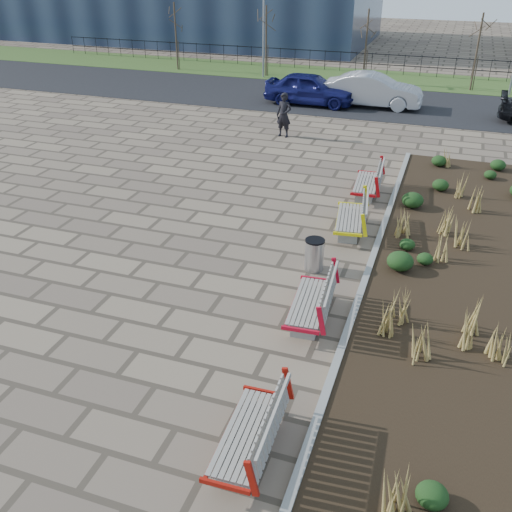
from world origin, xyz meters
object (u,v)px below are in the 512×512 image
(bench_b, at_px, (310,300))
(lamp_west, at_px, (264,24))
(car_blue, at_px, (310,89))
(bench_a, at_px, (247,431))
(litter_bin, at_px, (314,255))
(pedestrian, at_px, (284,115))
(bench_d, at_px, (367,181))
(car_silver, at_px, (373,90))
(bench_c, at_px, (350,216))

(bench_b, xyz_separation_m, lamp_west, (-9.00, 23.79, 2.54))
(car_blue, xyz_separation_m, lamp_west, (-4.31, 5.43, 2.24))
(bench_a, distance_m, litter_bin, 6.17)
(pedestrian, bearing_deg, car_blue, 102.39)
(pedestrian, height_order, car_blue, pedestrian)
(bench_d, distance_m, pedestrian, 6.89)
(pedestrian, height_order, lamp_west, lamp_west)
(bench_b, bearing_deg, bench_d, 85.87)
(pedestrian, xyz_separation_m, car_blue, (-0.30, 5.66, -0.12))
(car_blue, bearing_deg, litter_bin, -164.26)
(bench_d, height_order, car_silver, car_silver)
(litter_bin, relative_size, pedestrian, 0.45)
(bench_c, height_order, car_silver, car_silver)
(litter_bin, distance_m, car_silver, 16.82)
(bench_b, height_order, car_silver, car_silver)
(bench_b, relative_size, car_blue, 0.46)
(bench_a, bearing_deg, car_blue, 99.89)
(bench_a, bearing_deg, bench_b, 88.04)
(bench_b, bearing_deg, lamp_west, 106.59)
(bench_b, bearing_deg, bench_c, 85.87)
(bench_b, distance_m, car_silver, 19.02)
(bench_b, xyz_separation_m, pedestrian, (-4.39, 12.71, 0.41))
(lamp_west, bearing_deg, car_silver, -33.41)
(bench_b, relative_size, lamp_west, 0.35)
(pedestrian, bearing_deg, bench_d, -41.01)
(pedestrian, xyz_separation_m, car_silver, (2.74, 6.24, -0.10))
(pedestrian, height_order, car_silver, pedestrian)
(car_blue, bearing_deg, lamp_west, 39.41)
(pedestrian, bearing_deg, bench_b, -61.60)
(car_blue, bearing_deg, bench_d, -155.82)
(bench_c, distance_m, litter_bin, 2.44)
(lamp_west, bearing_deg, bench_b, -69.28)
(bench_d, distance_m, lamp_west, 18.86)
(bench_a, relative_size, lamp_west, 0.35)
(bench_b, distance_m, litter_bin, 2.21)
(bench_a, relative_size, bench_c, 1.00)
(bench_d, relative_size, litter_bin, 2.58)
(pedestrian, relative_size, car_silver, 0.38)
(litter_bin, relative_size, car_blue, 0.18)
(bench_b, xyz_separation_m, car_blue, (-4.69, 18.36, 0.30))
(litter_bin, relative_size, car_silver, 0.17)
(bench_c, bearing_deg, litter_bin, -108.08)
(litter_bin, bearing_deg, bench_b, -78.83)
(bench_d, bearing_deg, car_silver, 94.54)
(bench_d, bearing_deg, bench_c, -93.59)
(bench_d, height_order, lamp_west, lamp_west)
(bench_b, bearing_deg, bench_a, -94.13)
(litter_bin, bearing_deg, car_silver, 94.16)
(bench_b, bearing_deg, car_silver, 90.84)
(bench_a, bearing_deg, pedestrian, 102.77)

